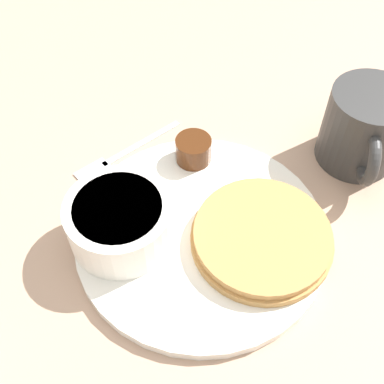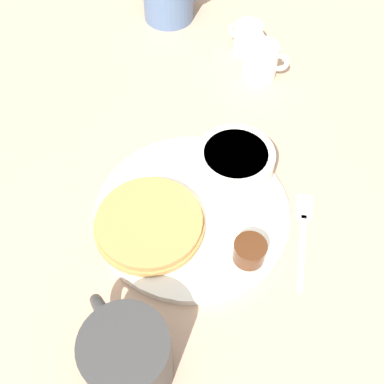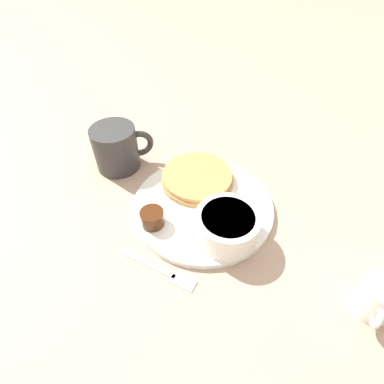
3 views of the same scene
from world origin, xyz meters
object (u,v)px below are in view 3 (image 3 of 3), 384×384
(coffee_mug, at_px, (117,148))
(fork, at_px, (164,271))
(plate, at_px, (203,206))
(creamer_pitcher_near, at_px, (378,298))
(bowl, at_px, (227,225))

(coffee_mug, height_order, fork, coffee_mug)
(plate, xyz_separation_m, fork, (0.06, 0.13, -0.00))
(plate, xyz_separation_m, creamer_pitcher_near, (-0.23, 0.18, 0.02))
(plate, height_order, bowl, bowl)
(fork, bearing_deg, plate, -114.75)
(creamer_pitcher_near, distance_m, fork, 0.30)
(bowl, bearing_deg, plate, -61.58)
(bowl, xyz_separation_m, coffee_mug, (0.21, -0.19, 0.01))
(coffee_mug, xyz_separation_m, creamer_pitcher_near, (-0.40, 0.30, -0.02))
(bowl, relative_size, coffee_mug, 0.85)
(plate, bearing_deg, coffee_mug, -34.48)
(creamer_pitcher_near, xyz_separation_m, fork, (0.29, -0.05, -0.03))
(coffee_mug, height_order, creamer_pitcher_near, coffee_mug)
(plate, bearing_deg, bowl, 118.42)
(creamer_pitcher_near, bearing_deg, fork, -9.57)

